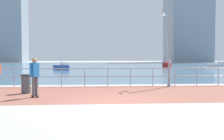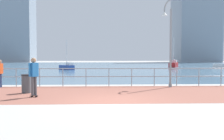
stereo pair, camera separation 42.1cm
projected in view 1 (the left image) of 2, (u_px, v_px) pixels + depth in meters
name	position (u px, v px, depth m)	size (l,w,h in m)	color
ground	(98.00, 67.00, 50.06)	(220.00, 220.00, 0.00)	#ADAAA5
brick_paving	(111.00, 93.00, 12.71)	(28.00, 6.14, 0.01)	#935647
harbor_water	(97.00, 65.00, 60.60)	(180.00, 88.00, 0.00)	slate
waterfront_railing	(108.00, 74.00, 15.73)	(25.25, 0.06, 1.12)	#8C99A3
lamppost	(167.00, 39.00, 15.44)	(0.55, 0.75, 5.21)	gray
skateboarder	(35.00, 74.00, 11.24)	(0.40, 0.51, 1.74)	black
trash_bin	(26.00, 84.00, 12.54)	(0.46, 0.46, 0.93)	#474C51
sailboat_red	(216.00, 65.00, 47.00)	(3.26, 2.78, 4.63)	white
sailboat_teal	(61.00, 67.00, 38.17)	(2.64, 3.11, 4.41)	#284799
sailboat_gray	(167.00, 64.00, 49.86)	(2.80, 4.21, 5.69)	#B21E1E
tower_brick	(7.00, 22.00, 108.87)	(14.97, 11.48, 35.47)	#8493A3
tower_concrete	(188.00, 8.00, 115.22)	(17.67, 17.12, 49.87)	#8493A3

